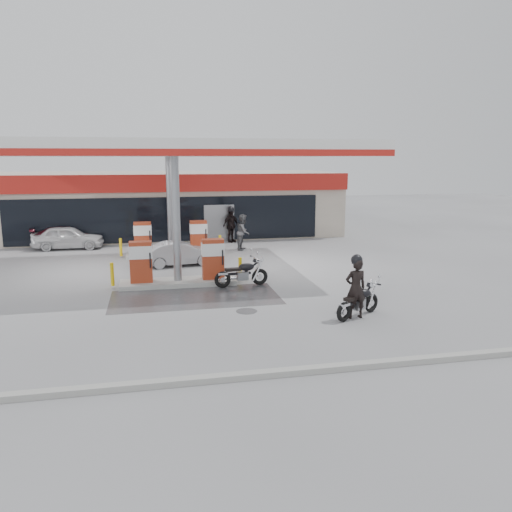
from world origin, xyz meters
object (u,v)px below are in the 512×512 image
Objects in this scene: main_motorcycle at (359,302)px; parked_car_left at (68,236)px; biker_walking at (231,225)px; sedan_white at (68,237)px; pump_island_far at (171,242)px; parked_motorcycle at (242,274)px; biker_main at (356,288)px; attendant at (243,232)px; pump_island_near at (178,267)px; hatchback_silver at (180,254)px.

main_motorcycle is 0.46× the size of parked_car_left.
sedan_white is at bearing 147.78° from biker_walking.
pump_island_far reaches higher than main_motorcycle.
parked_car_left is at bearing 119.88° from parked_motorcycle.
biker_main is at bearing -65.20° from parked_motorcycle.
biker_walking is (9.25, -0.72, 0.43)m from parked_car_left.
main_motorcycle is 12.36m from attendant.
attendant is 0.97× the size of biker_walking.
pump_island_near is 11.68m from parked_car_left.
pump_island_far is 2.55× the size of biker_walking.
attendant is at bearing -101.58° from sedan_white.
pump_island_far is 2.78× the size of main_motorcycle.
parked_motorcycle is at bearing -153.46° from parked_car_left.
hatchback_silver is at bearing 85.35° from pump_island_near.
hatchback_silver reaches higher than parked_motorcycle.
pump_island_near is 7.47m from biker_main.
biker_main is (5.20, -5.37, 0.24)m from pump_island_near.
biker_main is 10.23m from hatchback_silver.
attendant is 10.07m from parked_car_left.
parked_motorcycle is 13.66m from parked_car_left.
parked_motorcycle is 0.54× the size of parked_car_left.
main_motorcycle is 10.21m from hatchback_silver.
attendant is (9.39, -2.20, 0.33)m from sedan_white.
parked_car_left is 1.98× the size of biker_walking.
parked_car_left is (-5.90, 6.64, 0.01)m from hatchback_silver.
sedan_white is 1.05m from parked_car_left.
hatchback_silver is at bearing -65.99° from biker_main.
parked_motorcycle is (2.44, -6.79, -0.22)m from pump_island_far.
pump_island_near is 2.64× the size of attendant.
parked_motorcycle is 4.89m from hatchback_silver.
biker_walking is (3.64, 9.52, 0.30)m from pump_island_near.
biker_walking is at bearing 44.00° from pump_island_far.
sedan_white is at bearing 120.74° from pump_island_near.
biker_walking is at bearing -37.03° from hatchback_silver.
biker_main is (-0.17, -0.10, 0.48)m from main_motorcycle.
pump_island_far reaches higher than sedan_white.
parked_motorcycle is at bearing -130.88° from biker_walking.
pump_island_near reaches higher than sedan_white.
main_motorcycle is at bearing -44.47° from pump_island_near.
main_motorcycle is (5.36, -5.26, -0.24)m from pump_island_near.
hatchback_silver is at bearing -147.96° from parked_car_left.
biker_main reaches higher than sedan_white.
attendant reaches higher than biker_main.
main_motorcycle is 0.54× the size of hatchback_silver.
hatchback_silver is 0.86× the size of parked_car_left.
parked_car_left is (-0.14, 1.04, -0.06)m from sedan_white.
biker_walking reaches higher than parked_car_left.
hatchback_silver is (0.29, 3.60, -0.15)m from pump_island_near.
pump_island_far is 5.08m from biker_walking.
parked_car_left is (-5.61, 4.24, -0.13)m from pump_island_far.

